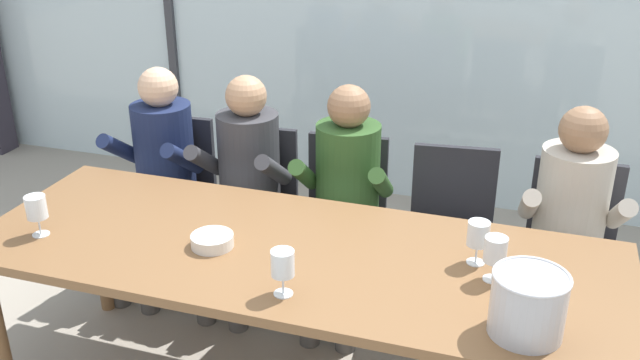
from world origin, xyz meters
The scene contains 18 objects.
ground centered at (0.00, 1.00, 0.00)m, with size 14.00×14.00×0.00m, color #9E9384.
window_glass_panel centered at (0.00, 2.26, 1.30)m, with size 7.79×0.03×2.60m, color silver.
dining_table centered at (0.00, 0.00, 0.70)m, with size 2.59×0.94×0.77m.
chair_near_curtain centered at (-1.04, 0.88, 0.52)m, with size 0.46×0.46×0.89m.
chair_left_of_center centered at (-0.53, 0.86, 0.52)m, with size 0.48×0.48×0.89m.
chair_center centered at (-0.05, 0.89, 0.52)m, with size 0.48×0.48×0.89m.
chair_right_of_center centered at (0.51, 0.90, 0.52)m, with size 0.49×0.49×0.89m.
chair_near_window_right centered at (1.08, 0.89, 0.52)m, with size 0.45×0.45×0.89m.
person_navy_polo centered at (-1.04, 0.74, 0.69)m, with size 0.47×0.62×1.21m.
person_charcoal_jacket centered at (-0.54, 0.74, 0.69)m, with size 0.47×0.61×1.21m.
person_olive_shirt centered at (0.00, 0.74, 0.69)m, with size 0.48×0.62×1.21m.
person_beige_jumper centered at (1.06, 0.74, 0.69)m, with size 0.48×0.62×1.21m.
ice_bucket_primary centered at (0.90, -0.28, 0.88)m, with size 0.25×0.25×0.22m.
tasting_bowl centered at (-0.31, -0.08, 0.79)m, with size 0.17×0.17×0.05m, color silver.
wine_glass_by_left_taster centered at (0.70, 0.12, 0.89)m, with size 0.08×0.08×0.17m.
wine_glass_near_bucket centered at (0.08, -0.31, 0.89)m, with size 0.08×0.08×0.17m.
wine_glass_center_pour centered at (-1.02, -0.21, 0.89)m, with size 0.08×0.08×0.17m.
wine_glass_by_right_taster centered at (0.77, 0.01, 0.89)m, with size 0.08×0.08×0.17m.
Camera 1 is at (0.85, -2.26, 2.14)m, focal length 39.37 mm.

